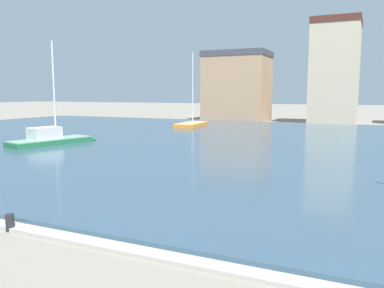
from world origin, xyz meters
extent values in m
cube|color=#334C60|center=(0.00, 30.82, 0.12)|extent=(86.37, 42.75, 0.25)
cube|color=#ADA89E|center=(0.00, 9.19, 0.06)|extent=(86.37, 0.50, 0.12)
cube|color=#236B42|center=(-16.80, 22.75, 0.30)|extent=(3.28, 6.32, 0.60)
ellipsoid|color=#236B42|center=(-16.13, 25.54, 0.30)|extent=(2.17, 2.46, 0.57)
cube|color=gray|center=(-16.80, 22.75, 0.63)|extent=(3.21, 6.20, 0.06)
cube|color=silver|center=(-16.91, 22.31, 1.09)|extent=(1.80, 2.37, 0.86)
cylinder|color=silver|center=(-16.70, 23.19, 4.14)|extent=(0.12, 0.12, 7.07)
cylinder|color=silver|center=(-16.95, 22.16, 1.50)|extent=(0.57, 2.08, 0.08)
cube|color=orange|center=(-14.08, 41.41, 0.30)|extent=(2.76, 5.74, 0.60)
ellipsoid|color=orange|center=(-14.32, 44.04, 0.30)|extent=(2.20, 2.12, 0.57)
cube|color=#E2A56E|center=(-14.08, 41.41, 0.63)|extent=(2.71, 5.62, 0.06)
cylinder|color=silver|center=(-14.12, 41.83, 4.56)|extent=(0.12, 0.12, 7.92)
cylinder|color=silver|center=(-14.03, 40.86, 1.50)|extent=(0.26, 1.94, 0.08)
cylinder|color=#232326|center=(-4.87, 9.04, 0.25)|extent=(0.24, 0.24, 0.50)
cube|color=tan|center=(-13.29, 55.25, 4.52)|extent=(8.77, 6.29, 9.04)
cube|color=#42424C|center=(-13.29, 55.25, 9.44)|extent=(8.95, 6.42, 0.80)
cube|color=#C6B293|center=(-0.08, 54.36, 6.16)|extent=(5.67, 6.35, 12.33)
cube|color=#51281E|center=(-0.08, 54.36, 12.73)|extent=(5.78, 6.48, 0.80)
camera|label=1|loc=(4.34, 1.47, 3.91)|focal=36.41mm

